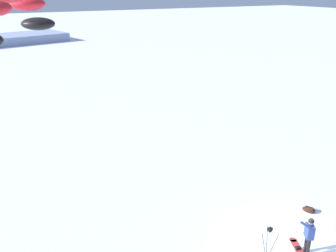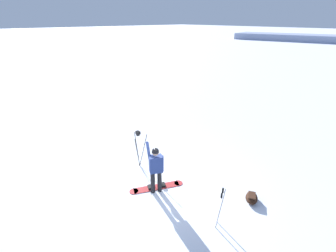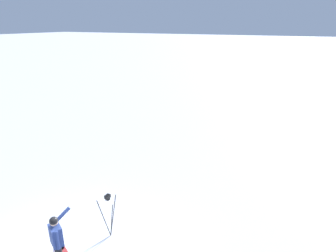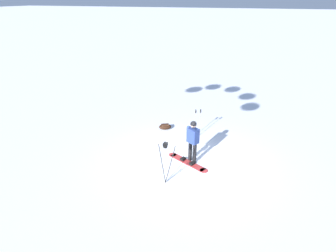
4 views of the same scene
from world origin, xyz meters
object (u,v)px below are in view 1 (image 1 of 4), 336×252
object	(u,v)px
snowboarder	(309,233)
gear_bag_large	(309,210)
traction_kite	(11,14)
camera_tripod	(269,237)

from	to	relation	value
snowboarder	gear_bag_large	bearing A→B (deg)	-50.39
traction_kite	gear_bag_large	world-z (taller)	traction_kite
traction_kite	camera_tripod	xyz separation A→B (m)	(-4.07, -7.21, -7.82)
snowboarder	traction_kite	bearing A→B (deg)	62.65
traction_kite	camera_tripod	size ratio (longest dim) A/B	3.48
camera_tripod	traction_kite	bearing A→B (deg)	60.53
traction_kite	camera_tripod	bearing A→B (deg)	-119.47
snowboarder	traction_kite	world-z (taller)	traction_kite
gear_bag_large	camera_tripod	size ratio (longest dim) A/B	0.46
gear_bag_large	camera_tripod	world-z (taller)	camera_tripod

